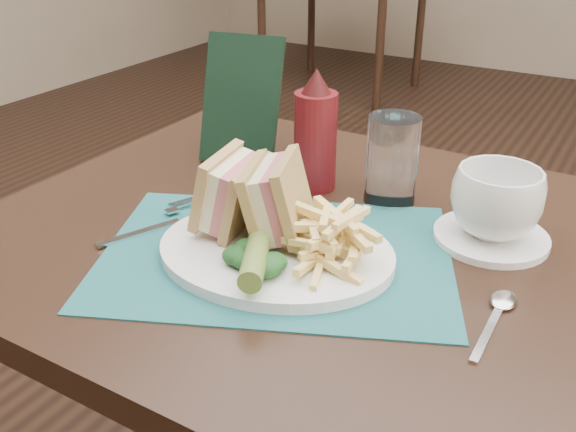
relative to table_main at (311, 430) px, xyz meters
The scene contains 17 objects.
floor 0.62m from the table_main, 90.00° to the left, with size 7.00×7.00×0.00m, color black.
table_main is the anchor object (origin of this frame).
table_bg_left 3.31m from the table_main, 115.45° to the left, with size 0.90×0.75×0.75m, color black, non-canonical shape.
placemat 0.39m from the table_main, 96.08° to the right, with size 0.44×0.31×0.00m, color #1B5758.
plate 0.40m from the table_main, 93.36° to the right, with size 0.30×0.24×0.01m, color white, non-canonical shape.
sandwich_half_a 0.46m from the table_main, 140.90° to the right, with size 0.06×0.10×0.09m, color tan, non-canonical shape.
sandwich_half_b 0.45m from the table_main, 115.83° to the right, with size 0.06×0.11×0.10m, color tan, non-canonical shape.
kale_garnish 0.43m from the table_main, 88.71° to the right, with size 0.11×0.08×0.03m, color #153A18, non-canonical shape.
pickle_spear 0.44m from the table_main, 87.86° to the right, with size 0.03×0.03×0.12m, color #58772D.
fries_pile 0.43m from the table_main, 48.17° to the right, with size 0.18×0.20×0.06m, color #FBDA7D, non-canonical shape.
fork 0.44m from the table_main, 151.46° to the right, with size 0.03×0.17×0.01m, color silver, non-canonical shape.
spoon 0.47m from the table_main, 18.89° to the right, with size 0.03×0.15×0.01m, color silver, non-canonical shape.
saucer 0.45m from the table_main, 22.83° to the left, with size 0.15×0.15×0.01m, color white.
coffee_cup 0.49m from the table_main, 22.83° to the left, with size 0.12×0.12×0.09m, color white.
drinking_glass 0.46m from the table_main, 69.19° to the left, with size 0.08×0.08×0.13m, color white.
ketchup_bottle 0.49m from the table_main, 119.03° to the left, with size 0.06×0.06×0.19m, color #520E12, non-canonical shape.
check_presenter 0.55m from the table_main, 145.01° to the left, with size 0.13×0.01×0.21m, color black.
Camera 1 is at (0.36, -1.18, 1.17)m, focal length 40.00 mm.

